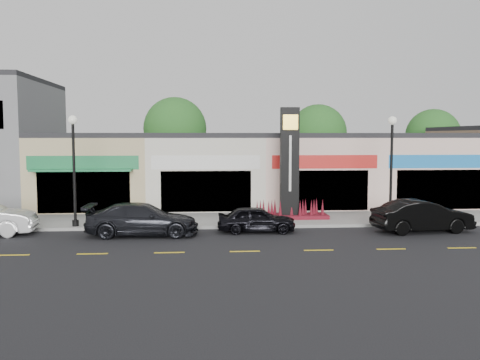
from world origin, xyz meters
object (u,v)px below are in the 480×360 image
Objects in this scene: lamp_west_near at (74,159)px; car_dark_sedan at (142,219)px; car_black_conv at (422,216)px; lamp_east_near at (391,158)px; pylon_sign at (289,179)px; car_black_sedan at (256,219)px.

car_dark_sedan is at bearing -27.89° from lamp_west_near.
car_black_conv is (13.35, -0.08, 0.02)m from car_dark_sedan.
lamp_east_near is 12.92m from car_dark_sedan.
car_dark_sedan is 1.10× the size of car_black_conv.
pylon_sign reaches higher than lamp_east_near.
pylon_sign reaches higher than car_dark_sedan.
car_black_conv is (7.98, -0.49, 0.14)m from car_black_sedan.
car_black_conv reaches higher than car_dark_sedan.
pylon_sign reaches higher than car_black_conv.
lamp_east_near is at bearing 17.19° from car_black_conv.
lamp_west_near and lamp_east_near have the same top height.
car_black_conv is at bearing -91.99° from car_black_sedan.
car_black_conv is (0.86, -1.94, -2.70)m from lamp_east_near.
lamp_west_near is at bearing 63.36° from car_dark_sedan.
pylon_sign is at bearing -63.36° from car_dark_sedan.
car_black_sedan is at bearing 79.77° from car_black_conv.
lamp_east_near is 0.91× the size of pylon_sign.
car_dark_sedan is at bearing 82.94° from car_black_conv.
car_black_conv is at bearing -89.11° from car_dark_sedan.
pylon_sign is 4.13m from car_black_sedan.
lamp_west_near is 9.44m from car_black_sedan.
lamp_west_near is at bearing -171.23° from pylon_sign.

